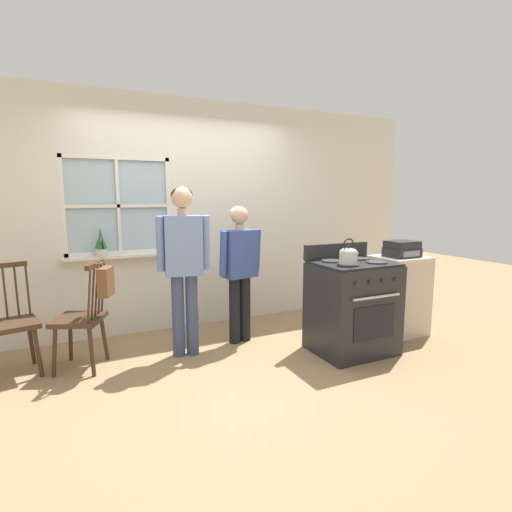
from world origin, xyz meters
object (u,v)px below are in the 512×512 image
kettle (348,255)px  potted_plant (101,246)px  person_elderly_left (184,256)px  side_counter (398,295)px  stereo (402,249)px  stove (352,306)px  person_teen_center (240,263)px  chair_near_wall (10,325)px  chair_by_window (81,320)px  handbag (105,281)px

kettle → potted_plant: (-2.06, 1.59, 0.03)m
person_elderly_left → side_counter: bearing=0.1°
stereo → person_elderly_left: bearing=169.5°
person_elderly_left → kettle: size_ratio=6.74×
person_elderly_left → side_counter: (2.39, -0.42, -0.56)m
stove → side_counter: bearing=14.2°
person_teen_center → person_elderly_left: bearing=179.5°
chair_near_wall → stereo: bearing=-22.6°
chair_by_window → handbag: 0.43m
stove → potted_plant: 2.73m
stove → handbag: bearing=164.2°
stove → potted_plant: size_ratio=3.28×
chair_by_window → person_elderly_left: bearing=106.8°
side_counter → potted_plant: bearing=158.0°
person_elderly_left → chair_near_wall: bearing=-177.9°
person_teen_center → potted_plant: bearing=141.2°
chair_by_window → person_teen_center: size_ratio=0.67×
stove → kettle: (-0.17, -0.13, 0.55)m
chair_by_window → side_counter: 3.37m
stereo → person_teen_center: bearing=162.5°
person_teen_center → stereo: person_teen_center is taller
chair_near_wall → stove: stove is taller
potted_plant → side_counter: bearing=-22.0°
stove → kettle: kettle is taller
person_elderly_left → side_counter: person_elderly_left is taller
chair_by_window → person_teen_center: 1.63m
stove → kettle: 0.59m
chair_by_window → stereo: size_ratio=2.92×
kettle → side_counter: (1.01, 0.34, -0.57)m
chair_near_wall → kettle: bearing=-31.8°
chair_by_window → kettle: (2.32, -0.87, 0.56)m
chair_by_window → stove: size_ratio=0.92×
chair_by_window → stereo: bearing=103.7°
potted_plant → stove: bearing=-33.1°
person_elderly_left → handbag: size_ratio=5.43×
chair_near_wall → person_elderly_left: 1.62m
chair_near_wall → stove: size_ratio=0.92×
person_teen_center → stereo: bearing=-28.0°
chair_near_wall → kettle: size_ratio=4.02×
kettle → handbag: 2.25m
chair_by_window → stove: 2.60m
handbag → side_counter: handbag is taller
side_counter → chair_near_wall: bearing=170.8°
chair_near_wall → kettle: 3.10m
chair_near_wall → person_teen_center: 2.19m
person_teen_center → handbag: person_teen_center is taller
chair_near_wall → potted_plant: bearing=23.5°
side_counter → stereo: stereo is taller
person_teen_center → potted_plant: size_ratio=4.46×
chair_by_window → chair_near_wall: size_ratio=1.00×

